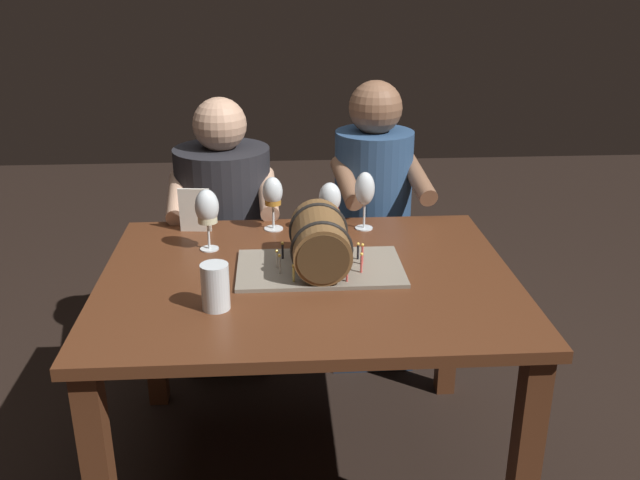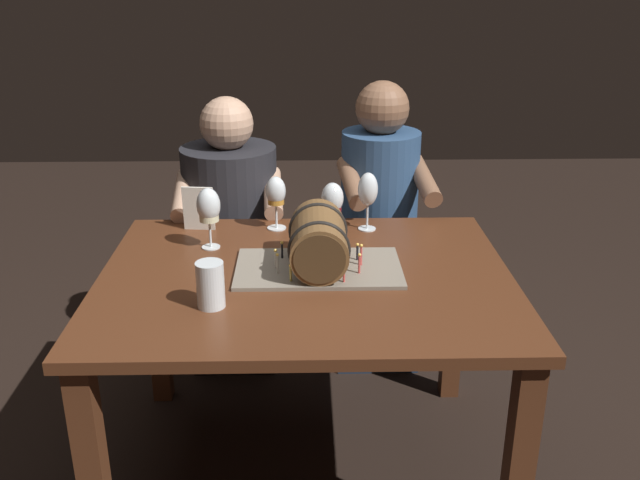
# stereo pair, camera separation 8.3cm
# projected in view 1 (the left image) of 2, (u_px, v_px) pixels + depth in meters

# --- Properties ---
(ground_plane) EXTENTS (8.00, 8.00, 0.00)m
(ground_plane) POSITION_uv_depth(u_px,v_px,m) (309.00, 467.00, 2.42)
(ground_plane) COLOR black
(dining_table) EXTENTS (1.26, 1.00, 0.73)m
(dining_table) POSITION_uv_depth(u_px,v_px,m) (308.00, 305.00, 2.19)
(dining_table) COLOR #562D19
(dining_table) RESTS_ON ground
(barrel_cake) EXTENTS (0.51, 0.30, 0.19)m
(barrel_cake) POSITION_uv_depth(u_px,v_px,m) (320.00, 245.00, 2.15)
(barrel_cake) COLOR gray
(barrel_cake) RESTS_ON dining_table
(wine_glass_amber) EXTENTS (0.07, 0.07, 0.19)m
(wine_glass_amber) POSITION_uv_depth(u_px,v_px,m) (273.00, 194.00, 2.46)
(wine_glass_amber) COLOR white
(wine_glass_amber) RESTS_ON dining_table
(wine_glass_red) EXTENTS (0.08, 0.08, 0.18)m
(wine_glass_red) POSITION_uv_depth(u_px,v_px,m) (330.00, 200.00, 2.43)
(wine_glass_red) COLOR white
(wine_glass_red) RESTS_ON dining_table
(wine_glass_empty) EXTENTS (0.07, 0.07, 0.21)m
(wine_glass_empty) POSITION_uv_depth(u_px,v_px,m) (365.00, 190.00, 2.46)
(wine_glass_empty) COLOR white
(wine_glass_empty) RESTS_ON dining_table
(wine_glass_white) EXTENTS (0.08, 0.08, 0.21)m
(wine_glass_white) POSITION_uv_depth(u_px,v_px,m) (207.00, 209.00, 2.28)
(wine_glass_white) COLOR white
(wine_glass_white) RESTS_ON dining_table
(beer_pint) EXTENTS (0.08, 0.08, 0.13)m
(beer_pint) POSITION_uv_depth(u_px,v_px,m) (215.00, 288.00, 1.91)
(beer_pint) COLOR white
(beer_pint) RESTS_ON dining_table
(menu_card) EXTENTS (0.11, 0.03, 0.16)m
(menu_card) POSITION_uv_depth(u_px,v_px,m) (195.00, 210.00, 2.46)
(menu_card) COLOR silver
(menu_card) RESTS_ON dining_table
(person_seated_left) EXTENTS (0.43, 0.50, 1.14)m
(person_seated_left) POSITION_uv_depth(u_px,v_px,m) (226.00, 242.00, 2.89)
(person_seated_left) COLOR black
(person_seated_left) RESTS_ON ground
(person_seated_right) EXTENTS (0.38, 0.48, 1.20)m
(person_seated_right) POSITION_uv_depth(u_px,v_px,m) (372.00, 239.00, 2.92)
(person_seated_right) COLOR #1B2D46
(person_seated_right) RESTS_ON ground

